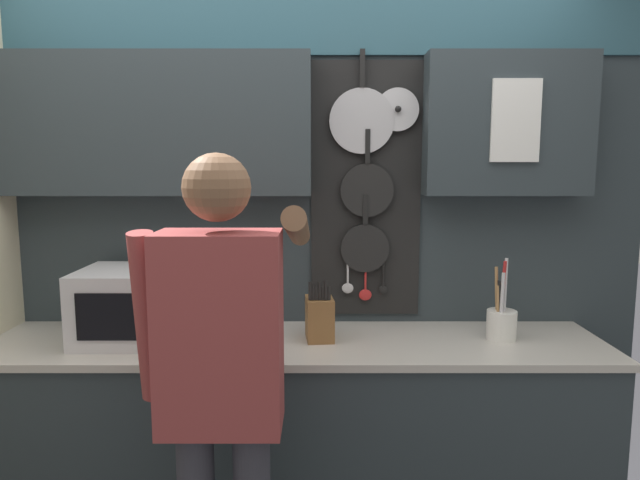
# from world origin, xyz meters

# --- Properties ---
(base_cabinet_counter) EXTENTS (2.55, 0.59, 0.93)m
(base_cabinet_counter) POSITION_xyz_m (0.00, -0.00, 0.46)
(base_cabinet_counter) COLOR #2D383D
(base_cabinet_counter) RESTS_ON ground_plane
(back_wall_unit) EXTENTS (3.12, 0.22, 2.43)m
(back_wall_unit) POSITION_xyz_m (-0.02, 0.26, 1.49)
(back_wall_unit) COLOR #2D383D
(back_wall_unit) RESTS_ON ground_plane
(microwave) EXTENTS (0.48, 0.39, 0.30)m
(microwave) POSITION_xyz_m (-0.65, 0.01, 1.08)
(microwave) COLOR silver
(microwave) RESTS_ON base_cabinet_counter
(knife_block) EXTENTS (0.12, 0.16, 0.26)m
(knife_block) POSITION_xyz_m (0.10, 0.01, 1.02)
(knife_block) COLOR brown
(knife_block) RESTS_ON base_cabinet_counter
(utensil_crock) EXTENTS (0.12, 0.12, 0.34)m
(utensil_crock) POSITION_xyz_m (0.85, 0.01, 1.01)
(utensil_crock) COLOR white
(utensil_crock) RESTS_ON base_cabinet_counter
(person) EXTENTS (0.54, 0.66, 1.69)m
(person) POSITION_xyz_m (-0.21, -0.57, 1.01)
(person) COLOR #383842
(person) RESTS_ON ground_plane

